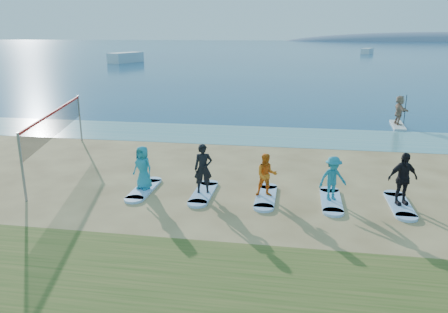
% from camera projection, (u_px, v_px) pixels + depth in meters
% --- Properties ---
extents(ground, '(600.00, 600.00, 0.00)m').
position_uv_depth(ground, '(221.00, 202.00, 15.42)').
color(ground, tan).
rests_on(ground, ground).
extents(shallow_water, '(600.00, 600.00, 0.00)m').
position_uv_depth(shallow_water, '(252.00, 135.00, 25.37)').
color(shallow_water, teal).
rests_on(shallow_water, ground).
extents(ocean, '(600.00, 600.00, 0.00)m').
position_uv_depth(ocean, '(293.00, 48.00, 167.09)').
color(ocean, navy).
rests_on(ocean, ground).
extents(island_ridge, '(220.00, 56.00, 18.00)m').
position_uv_depth(island_ridge, '(444.00, 41.00, 284.55)').
color(island_ridge, slate).
rests_on(island_ridge, ground).
extents(volleyball_net, '(2.41, 8.79, 2.50)m').
position_uv_depth(volleyball_net, '(56.00, 123.00, 19.29)').
color(volleyball_net, gray).
rests_on(volleyball_net, ground).
extents(paddleboard, '(0.95, 3.05, 0.12)m').
position_uv_depth(paddleboard, '(398.00, 125.00, 27.83)').
color(paddleboard, silver).
rests_on(paddleboard, ground).
extents(paddleboarder, '(0.81, 1.77, 1.83)m').
position_uv_depth(paddleboarder, '(399.00, 110.00, 27.56)').
color(paddleboarder, tan).
rests_on(paddleboarder, paddleboard).
extents(boat_offshore_a, '(4.90, 8.45, 1.92)m').
position_uv_depth(boat_offshore_a, '(126.00, 63.00, 85.67)').
color(boat_offshore_a, silver).
rests_on(boat_offshore_a, ground).
extents(boat_offshore_b, '(4.19, 6.73, 1.48)m').
position_uv_depth(boat_offshore_b, '(367.00, 54.00, 120.44)').
color(boat_offshore_b, silver).
rests_on(boat_offshore_b, ground).
extents(surfboard_0, '(0.70, 2.20, 0.09)m').
position_uv_depth(surfboard_0, '(144.00, 189.00, 16.52)').
color(surfboard_0, '#9DC4F4').
rests_on(surfboard_0, ground).
extents(student_0, '(0.93, 0.76, 1.64)m').
position_uv_depth(student_0, '(143.00, 168.00, 16.29)').
color(student_0, teal).
rests_on(student_0, surfboard_0).
extents(surfboard_1, '(0.70, 2.20, 0.09)m').
position_uv_depth(surfboard_1, '(204.00, 193.00, 16.15)').
color(surfboard_1, '#9DC4F4').
rests_on(surfboard_1, ground).
extents(student_1, '(0.75, 0.59, 1.82)m').
position_uv_depth(student_1, '(203.00, 168.00, 15.89)').
color(student_1, black).
rests_on(student_1, surfboard_1).
extents(surfboard_2, '(0.70, 2.20, 0.09)m').
position_uv_depth(surfboard_2, '(266.00, 197.00, 15.78)').
color(surfboard_2, '#9DC4F4').
rests_on(surfboard_2, ground).
extents(student_2, '(0.86, 0.73, 1.57)m').
position_uv_depth(student_2, '(266.00, 175.00, 15.56)').
color(student_2, orange).
rests_on(student_2, surfboard_2).
extents(surfboard_3, '(0.70, 2.20, 0.09)m').
position_uv_depth(surfboard_3, '(331.00, 201.00, 15.41)').
color(surfboard_3, '#9DC4F4').
rests_on(surfboard_3, ground).
extents(student_3, '(1.17, 0.95, 1.58)m').
position_uv_depth(student_3, '(333.00, 178.00, 15.18)').
color(student_3, teal).
rests_on(student_3, surfboard_3).
extents(surfboard_4, '(0.70, 2.20, 0.09)m').
position_uv_depth(surfboard_4, '(400.00, 205.00, 15.04)').
color(surfboard_4, '#9DC4F4').
rests_on(surfboard_4, ground).
extents(student_4, '(1.16, 0.77, 1.82)m').
position_uv_depth(student_4, '(403.00, 179.00, 14.78)').
color(student_4, black).
rests_on(student_4, surfboard_4).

